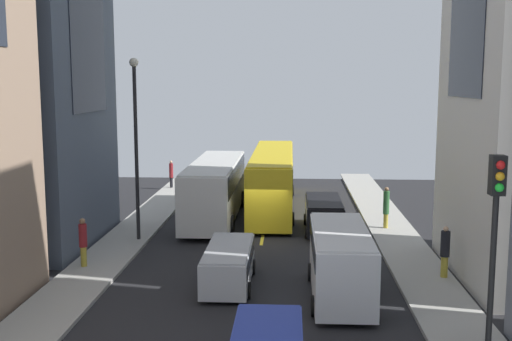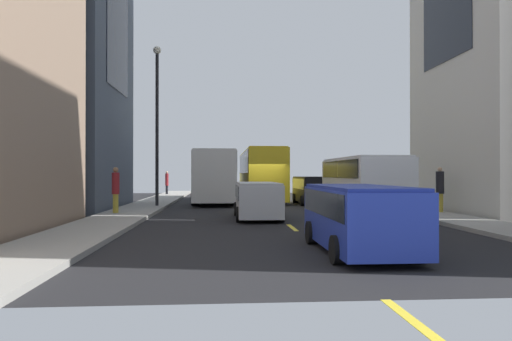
% 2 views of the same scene
% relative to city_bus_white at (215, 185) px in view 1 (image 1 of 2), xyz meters
% --- Properties ---
extents(ground_plane, '(40.04, 40.04, 0.00)m').
position_rel_city_bus_white_xyz_m(ground_plane, '(2.94, -4.80, -2.01)').
color(ground_plane, black).
extents(sidewalk_west, '(2.39, 44.00, 0.15)m').
position_rel_city_bus_white_xyz_m(sidewalk_west, '(-3.88, -4.80, -1.93)').
color(sidewalk_west, '#9E9B93').
rests_on(sidewalk_west, ground).
extents(sidewalk_east, '(2.39, 44.00, 0.15)m').
position_rel_city_bus_white_xyz_m(sidewalk_east, '(9.76, -4.80, -1.93)').
color(sidewalk_east, '#9E9B93').
rests_on(sidewalk_east, ground).
extents(lane_stripe_1, '(0.16, 2.00, 0.01)m').
position_rel_city_bus_white_xyz_m(lane_stripe_1, '(2.94, -15.30, -2.00)').
color(lane_stripe_1, yellow).
rests_on(lane_stripe_1, ground).
extents(lane_stripe_2, '(0.16, 2.00, 0.01)m').
position_rel_city_bus_white_xyz_m(lane_stripe_2, '(2.94, -4.80, -2.00)').
color(lane_stripe_2, yellow).
rests_on(lane_stripe_2, ground).
extents(lane_stripe_3, '(0.16, 2.00, 0.01)m').
position_rel_city_bus_white_xyz_m(lane_stripe_3, '(2.94, 5.70, -2.00)').
color(lane_stripe_3, yellow).
rests_on(lane_stripe_3, ground).
extents(lane_stripe_4, '(0.16, 2.00, 0.01)m').
position_rel_city_bus_white_xyz_m(lane_stripe_4, '(2.94, 16.20, -2.00)').
color(lane_stripe_4, yellow).
rests_on(lane_stripe_4, ground).
extents(city_bus_white, '(2.81, 11.44, 3.35)m').
position_rel_city_bus_white_xyz_m(city_bus_white, '(0.00, 0.00, 0.00)').
color(city_bus_white, silver).
rests_on(city_bus_white, ground).
extents(streetcar_yellow, '(2.70, 14.81, 3.59)m').
position_rel_city_bus_white_xyz_m(streetcar_yellow, '(3.23, 3.11, 0.12)').
color(streetcar_yellow, yellow).
rests_on(streetcar_yellow, ground).
extents(delivery_van_white, '(2.25, 6.14, 2.58)m').
position_rel_city_bus_white_xyz_m(delivery_van_white, '(6.21, -13.01, -0.49)').
color(delivery_van_white, white).
rests_on(delivery_van_white, ground).
extents(car_black_0, '(2.04, 4.77, 1.74)m').
position_rel_city_bus_white_xyz_m(car_black_0, '(6.12, -2.78, -0.98)').
color(car_black_0, black).
rests_on(car_black_0, ground).
extents(car_silver_2, '(1.91, 4.77, 1.55)m').
position_rel_city_bus_white_xyz_m(car_silver_2, '(1.96, -11.84, -1.09)').
color(car_silver_2, '#B7BABF').
rests_on(car_silver_2, ground).
extents(pedestrian_walking_far, '(0.34, 0.34, 2.08)m').
position_rel_city_bus_white_xyz_m(pedestrian_walking_far, '(-4.39, -10.15, -0.74)').
color(pedestrian_walking_far, gold).
rests_on(pedestrian_walking_far, ground).
extents(pedestrian_waiting_curb, '(0.32, 0.32, 2.21)m').
position_rel_city_bus_white_xyz_m(pedestrian_waiting_curb, '(9.45, -2.39, -0.68)').
color(pedestrian_waiting_curb, gold).
rests_on(pedestrian_waiting_curb, ground).
extents(pedestrian_crossing_mid, '(0.37, 0.37, 2.08)m').
position_rel_city_bus_white_xyz_m(pedestrian_crossing_mid, '(10.53, -10.78, -0.76)').
color(pedestrian_crossing_mid, gold).
rests_on(pedestrian_crossing_mid, ground).
extents(pedestrian_crossing_near, '(0.29, 0.29, 1.99)m').
position_rel_city_bus_white_xyz_m(pedestrian_crossing_near, '(-4.42, 9.59, -0.79)').
color(pedestrian_crossing_near, black).
rests_on(pedestrian_crossing_near, ground).
extents(traffic_light_near_corner, '(0.32, 0.44, 6.17)m').
position_rel_city_bus_white_xyz_m(traffic_light_near_corner, '(8.97, -21.33, 2.41)').
color(traffic_light_near_corner, black).
rests_on(traffic_light_near_corner, ground).
extents(streetlamp_near, '(0.44, 0.44, 8.89)m').
position_rel_city_bus_white_xyz_m(streetlamp_near, '(-3.19, -5.45, 3.44)').
color(streetlamp_near, black).
rests_on(streetlamp_near, ground).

